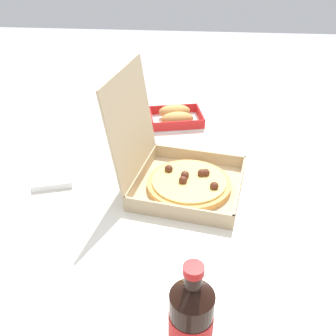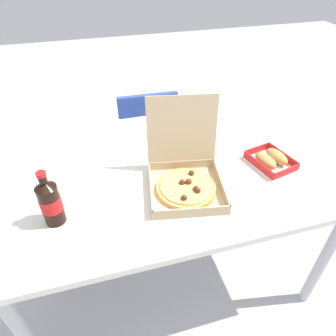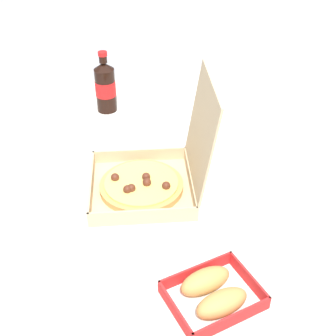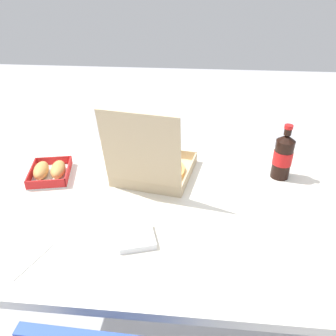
{
  "view_description": "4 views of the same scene",
  "coord_description": "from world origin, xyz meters",
  "px_view_note": "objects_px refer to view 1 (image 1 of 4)",
  "views": [
    {
      "loc": [
        -0.86,
        -0.2,
        1.41
      ],
      "look_at": [
        0.04,
        -0.12,
        0.82
      ],
      "focal_mm": 41.41,
      "sensor_mm": 36.0,
      "label": 1
    },
    {
      "loc": [
        -0.28,
        -1.01,
        1.58
      ],
      "look_at": [
        -0.02,
        -0.09,
        0.82
      ],
      "focal_mm": 32.07,
      "sensor_mm": 36.0,
      "label": 2
    },
    {
      "loc": [
        1.03,
        -0.37,
        1.57
      ],
      "look_at": [
        -0.03,
        -0.09,
        0.77
      ],
      "focal_mm": 48.67,
      "sensor_mm": 36.0,
      "label": 3
    },
    {
      "loc": [
        -0.13,
        0.98,
        1.47
      ],
      "look_at": [
        -0.02,
        -0.13,
        0.82
      ],
      "focal_mm": 35.66,
      "sensor_mm": 36.0,
      "label": 4
    }
  ],
  "objects_px": {
    "pizza_box_open": "(179,173)",
    "cola_bottle": "(191,322)",
    "paper_menu": "(65,123)",
    "napkin_pile": "(53,177)",
    "bread_side_box": "(176,116)"
  },
  "relations": [
    {
      "from": "bread_side_box",
      "to": "cola_bottle",
      "type": "relative_size",
      "value": 0.97
    },
    {
      "from": "bread_side_box",
      "to": "paper_menu",
      "type": "height_order",
      "value": "bread_side_box"
    },
    {
      "from": "paper_menu",
      "to": "pizza_box_open",
      "type": "bearing_deg",
      "value": -109.27
    },
    {
      "from": "pizza_box_open",
      "to": "paper_menu",
      "type": "height_order",
      "value": "pizza_box_open"
    },
    {
      "from": "bread_side_box",
      "to": "cola_bottle",
      "type": "xyz_separation_m",
      "value": [
        -0.92,
        -0.09,
        0.07
      ]
    },
    {
      "from": "pizza_box_open",
      "to": "bread_side_box",
      "type": "distance_m",
      "value": 0.41
    },
    {
      "from": "napkin_pile",
      "to": "paper_menu",
      "type": "bearing_deg",
      "value": 12.58
    },
    {
      "from": "pizza_box_open",
      "to": "cola_bottle",
      "type": "xyz_separation_m",
      "value": [
        -0.51,
        -0.05,
        0.05
      ]
    },
    {
      "from": "napkin_pile",
      "to": "bread_side_box",
      "type": "bearing_deg",
      "value": -39.12
    },
    {
      "from": "cola_bottle",
      "to": "paper_menu",
      "type": "distance_m",
      "value": 1.02
    },
    {
      "from": "cola_bottle",
      "to": "napkin_pile",
      "type": "relative_size",
      "value": 2.04
    },
    {
      "from": "pizza_box_open",
      "to": "paper_menu",
      "type": "bearing_deg",
      "value": 50.43
    },
    {
      "from": "cola_bottle",
      "to": "paper_menu",
      "type": "relative_size",
      "value": 1.07
    },
    {
      "from": "pizza_box_open",
      "to": "napkin_pile",
      "type": "distance_m",
      "value": 0.37
    },
    {
      "from": "pizza_box_open",
      "to": "paper_menu",
      "type": "xyz_separation_m",
      "value": [
        0.37,
        0.45,
        -0.05
      ]
    }
  ]
}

